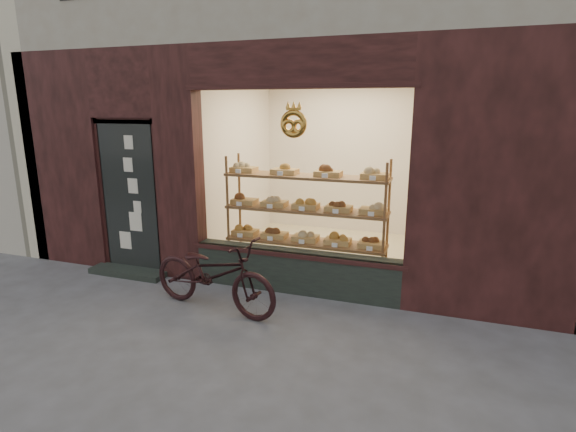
% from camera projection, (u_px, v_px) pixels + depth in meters
% --- Properties ---
extents(ground, '(90.00, 90.00, 0.00)m').
position_uv_depth(ground, '(175.00, 373.00, 4.07)').
color(ground, '#4B4B4B').
extents(display_shelf, '(2.20, 0.45, 1.70)m').
position_uv_depth(display_shelf, '(306.00, 220.00, 6.06)').
color(display_shelf, brown).
rests_on(display_shelf, ground).
extents(bicycle, '(1.78, 0.87, 0.90)m').
position_uv_depth(bicycle, '(214.00, 274.00, 5.24)').
color(bicycle, black).
rests_on(bicycle, ground).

